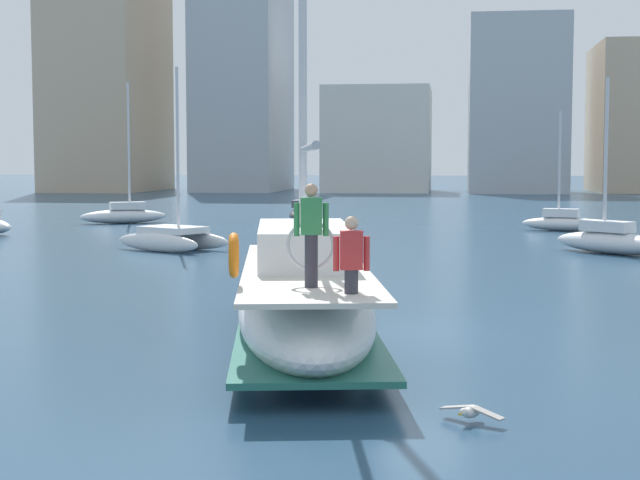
{
  "coord_description": "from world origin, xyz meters",
  "views": [
    {
      "loc": [
        0.96,
        -19.14,
        3.4
      ],
      "look_at": [
        -1.67,
        0.14,
        1.8
      ],
      "focal_mm": 54.61,
      "sensor_mm": 36.0,
      "label": 1
    }
  ],
  "objects": [
    {
      "name": "ground_plane",
      "position": [
        0.0,
        0.0,
        0.0
      ],
      "size": [
        400.0,
        400.0,
        0.0
      ],
      "primitive_type": "plane",
      "color": "navy"
    },
    {
      "name": "main_sailboat",
      "position": [
        -1.69,
        -1.79,
        0.9
      ],
      "size": [
        4.11,
        9.88,
        11.57
      ],
      "color": "white",
      "rests_on": "ground"
    },
    {
      "name": "moored_sloop_near",
      "position": [
        6.71,
        17.16,
        0.52
      ],
      "size": [
        4.27,
        4.34,
        6.38
      ],
      "color": "silver",
      "rests_on": "ground"
    },
    {
      "name": "moored_catamaran",
      "position": [
        -7.4,
        34.57,
        0.54
      ],
      "size": [
        1.2,
        4.9,
        7.3
      ],
      "color": "#4C4C51",
      "rests_on": "ground"
    },
    {
      "name": "moored_cutter_left",
      "position": [
        6.31,
        28.67,
        0.46
      ],
      "size": [
        4.26,
        2.17,
        5.74
      ],
      "color": "white",
      "rests_on": "ground"
    },
    {
      "name": "moored_cutter_right",
      "position": [
        -9.51,
        16.42,
        0.53
      ],
      "size": [
        4.69,
        3.88,
        6.85
      ],
      "color": "white",
      "rests_on": "ground"
    },
    {
      "name": "moored_ketch_distant",
      "position": [
        -16.59,
        31.28,
        0.53
      ],
      "size": [
        4.56,
        3.3,
        7.57
      ],
      "color": "silver",
      "rests_on": "ground"
    },
    {
      "name": "seagull",
      "position": [
        1.23,
        -6.61,
        0.15
      ],
      "size": [
        0.84,
        0.62,
        0.16
      ],
      "color": "silver",
      "rests_on": "ground"
    },
    {
      "name": "waterfront_buildings",
      "position": [
        -8.99,
        87.01,
        10.35
      ],
      "size": [
        84.0,
        19.92,
        27.53
      ],
      "color": "#C6AD8E",
      "rests_on": "ground"
    }
  ]
}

